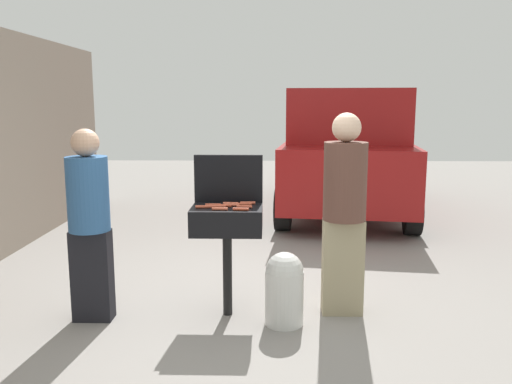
{
  "coord_description": "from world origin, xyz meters",
  "views": [
    {
      "loc": [
        0.24,
        -4.52,
        1.84
      ],
      "look_at": [
        0.13,
        0.35,
        1.0
      ],
      "focal_mm": 37.13,
      "sensor_mm": 36.0,
      "label": 1
    }
  ],
  "objects_px": {
    "hot_dog_0": "(241,209)",
    "hot_dog_6": "(220,209)",
    "hot_dog_2": "(203,207)",
    "hot_dog_9": "(244,207)",
    "person_left": "(89,219)",
    "hot_dog_7": "(224,206)",
    "hot_dog_4": "(248,203)",
    "bbq_grill": "(227,224)",
    "person_right": "(344,207)",
    "parked_minivan": "(346,151)",
    "hot_dog_10": "(232,205)",
    "hot_dog_3": "(231,204)",
    "hot_dog_5": "(244,204)",
    "hot_dog_8": "(218,207)",
    "hot_dog_1": "(213,205)",
    "propane_tank": "(284,287)"
  },
  "relations": [
    {
      "from": "hot_dog_9",
      "to": "person_left",
      "type": "distance_m",
      "value": 1.29
    },
    {
      "from": "hot_dog_3",
      "to": "hot_dog_6",
      "type": "bearing_deg",
      "value": -107.56
    },
    {
      "from": "hot_dog_9",
      "to": "person_left",
      "type": "bearing_deg",
      "value": -176.55
    },
    {
      "from": "hot_dog_9",
      "to": "person_left",
      "type": "xyz_separation_m",
      "value": [
        -1.28,
        -0.08,
        -0.09
      ]
    },
    {
      "from": "hot_dog_4",
      "to": "hot_dog_10",
      "type": "height_order",
      "value": "same"
    },
    {
      "from": "hot_dog_10",
      "to": "bbq_grill",
      "type": "bearing_deg",
      "value": -156.54
    },
    {
      "from": "hot_dog_4",
      "to": "hot_dog_10",
      "type": "distance_m",
      "value": 0.17
    },
    {
      "from": "hot_dog_3",
      "to": "hot_dog_10",
      "type": "xyz_separation_m",
      "value": [
        0.01,
        -0.07,
        0.0
      ]
    },
    {
      "from": "bbq_grill",
      "to": "person_right",
      "type": "height_order",
      "value": "person_right"
    },
    {
      "from": "hot_dog_9",
      "to": "hot_dog_10",
      "type": "height_order",
      "value": "same"
    },
    {
      "from": "hot_dog_0",
      "to": "person_left",
      "type": "bearing_deg",
      "value": 178.79
    },
    {
      "from": "hot_dog_1",
      "to": "parked_minivan",
      "type": "xyz_separation_m",
      "value": [
        1.77,
        4.43,
        0.06
      ]
    },
    {
      "from": "hot_dog_0",
      "to": "hot_dog_6",
      "type": "bearing_deg",
      "value": 176.1
    },
    {
      "from": "hot_dog_4",
      "to": "hot_dog_7",
      "type": "height_order",
      "value": "same"
    },
    {
      "from": "hot_dog_7",
      "to": "person_left",
      "type": "bearing_deg",
      "value": -173.87
    },
    {
      "from": "propane_tank",
      "to": "hot_dog_5",
      "type": "bearing_deg",
      "value": 143.66
    },
    {
      "from": "hot_dog_0",
      "to": "person_right",
      "type": "distance_m",
      "value": 0.9
    },
    {
      "from": "bbq_grill",
      "to": "hot_dog_9",
      "type": "relative_size",
      "value": 7.36
    },
    {
      "from": "hot_dog_0",
      "to": "hot_dog_10",
      "type": "height_order",
      "value": "same"
    },
    {
      "from": "hot_dog_0",
      "to": "hot_dog_7",
      "type": "relative_size",
      "value": 1.0
    },
    {
      "from": "hot_dog_9",
      "to": "hot_dog_7",
      "type": "bearing_deg",
      "value": 166.73
    },
    {
      "from": "hot_dog_4",
      "to": "parked_minivan",
      "type": "bearing_deg",
      "value": 71.12
    },
    {
      "from": "hot_dog_6",
      "to": "hot_dog_9",
      "type": "bearing_deg",
      "value": 25.02
    },
    {
      "from": "hot_dog_1",
      "to": "hot_dog_8",
      "type": "xyz_separation_m",
      "value": [
        0.05,
        -0.07,
        0.0
      ]
    },
    {
      "from": "bbq_grill",
      "to": "person_right",
      "type": "distance_m",
      "value": 1.01
    },
    {
      "from": "hot_dog_0",
      "to": "bbq_grill",
      "type": "bearing_deg",
      "value": 128.97
    },
    {
      "from": "person_right",
      "to": "hot_dog_8",
      "type": "bearing_deg",
      "value": 17.88
    },
    {
      "from": "hot_dog_5",
      "to": "parked_minivan",
      "type": "bearing_deg",
      "value": 71.01
    },
    {
      "from": "hot_dog_4",
      "to": "person_right",
      "type": "relative_size",
      "value": 0.07
    },
    {
      "from": "hot_dog_1",
      "to": "hot_dog_3",
      "type": "xyz_separation_m",
      "value": [
        0.14,
        0.07,
        0.0
      ]
    },
    {
      "from": "hot_dog_0",
      "to": "hot_dog_2",
      "type": "xyz_separation_m",
      "value": [
        -0.32,
        0.09,
        0.0
      ]
    },
    {
      "from": "hot_dog_2",
      "to": "bbq_grill",
      "type": "bearing_deg",
      "value": 18.16
    },
    {
      "from": "hot_dog_4",
      "to": "person_left",
      "type": "xyz_separation_m",
      "value": [
        -1.31,
        -0.25,
        -0.09
      ]
    },
    {
      "from": "hot_dog_2",
      "to": "person_left",
      "type": "xyz_separation_m",
      "value": [
        -0.94,
        -0.07,
        -0.09
      ]
    },
    {
      "from": "hot_dog_4",
      "to": "hot_dog_5",
      "type": "xyz_separation_m",
      "value": [
        -0.03,
        -0.06,
        0.0
      ]
    },
    {
      "from": "hot_dog_3",
      "to": "hot_dog_9",
      "type": "height_order",
      "value": "same"
    },
    {
      "from": "hot_dog_2",
      "to": "hot_dog_4",
      "type": "distance_m",
      "value": 0.41
    },
    {
      "from": "hot_dog_0",
      "to": "hot_dog_2",
      "type": "relative_size",
      "value": 1.0
    },
    {
      "from": "hot_dog_5",
      "to": "person_left",
      "type": "distance_m",
      "value": 1.29
    },
    {
      "from": "hot_dog_2",
      "to": "person_right",
      "type": "xyz_separation_m",
      "value": [
        1.19,
        0.12,
        -0.02
      ]
    },
    {
      "from": "person_right",
      "to": "parked_minivan",
      "type": "bearing_deg",
      "value": -86.44
    },
    {
      "from": "hot_dog_7",
      "to": "hot_dog_9",
      "type": "bearing_deg",
      "value": -13.27
    },
    {
      "from": "person_left",
      "to": "person_right",
      "type": "relative_size",
      "value": 0.93
    },
    {
      "from": "hot_dog_0",
      "to": "hot_dog_1",
      "type": "xyz_separation_m",
      "value": [
        -0.24,
        0.17,
        0.0
      ]
    },
    {
      "from": "bbq_grill",
      "to": "hot_dog_3",
      "type": "xyz_separation_m",
      "value": [
        0.03,
        0.08,
        0.16
      ]
    },
    {
      "from": "hot_dog_0",
      "to": "hot_dog_8",
      "type": "relative_size",
      "value": 1.0
    },
    {
      "from": "person_left",
      "to": "person_right",
      "type": "bearing_deg",
      "value": 9.74
    },
    {
      "from": "person_right",
      "to": "hot_dog_7",
      "type": "bearing_deg",
      "value": 15.98
    },
    {
      "from": "hot_dog_2",
      "to": "hot_dog_5",
      "type": "height_order",
      "value": "same"
    },
    {
      "from": "hot_dog_5",
      "to": "hot_dog_8",
      "type": "distance_m",
      "value": 0.24
    }
  ]
}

